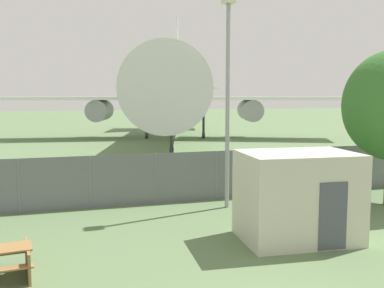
# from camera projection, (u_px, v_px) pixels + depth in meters

# --- Properties ---
(perimeter_fence) EXTENTS (56.07, 0.07, 2.03)m
(perimeter_fence) POSITION_uv_depth(u_px,v_px,m) (156.00, 179.00, 17.81)
(perimeter_fence) COLOR slate
(perimeter_fence) RESTS_ON ground
(airplane) EXTENTS (33.90, 42.81, 14.05)m
(airplane) POSITION_uv_depth(u_px,v_px,m) (175.00, 92.00, 42.86)
(airplane) COLOR white
(airplane) RESTS_ON ground
(portable_cabin) EXTENTS (3.49, 2.58, 2.64)m
(portable_cabin) POSITION_uv_depth(u_px,v_px,m) (298.00, 196.00, 13.35)
(portable_cabin) COLOR beige
(portable_cabin) RESTS_ON ground
(light_mast) EXTENTS (0.44, 0.44, 8.03)m
(light_mast) POSITION_uv_depth(u_px,v_px,m) (228.00, 80.00, 16.81)
(light_mast) COLOR #99999E
(light_mast) RESTS_ON ground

